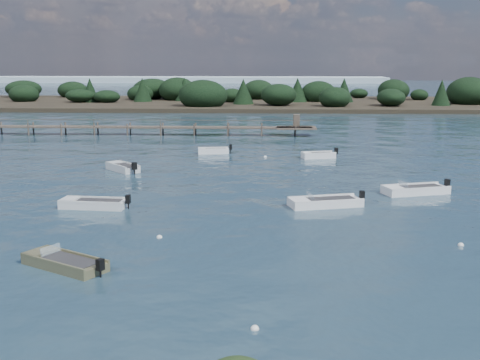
{
  "coord_description": "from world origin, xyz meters",
  "views": [
    {
      "loc": [
        0.21,
        -28.23,
        9.46
      ],
      "look_at": [
        -1.66,
        14.0,
        1.0
      ],
      "focal_mm": 45.0,
      "sensor_mm": 36.0,
      "label": 1
    }
  ],
  "objects_px": {
    "dinghy_mid_white_b": "(415,191)",
    "tender_far_grey": "(123,169)",
    "dinghy_near_olive": "(65,264)",
    "tender_far_white": "(213,152)",
    "dinghy_mid_grey": "(94,205)",
    "tender_far_grey_b": "(318,156)",
    "jetty": "(96,127)",
    "dinghy_mid_white_a": "(325,204)"
  },
  "relations": [
    {
      "from": "dinghy_mid_white_b",
      "to": "dinghy_near_olive",
      "type": "height_order",
      "value": "dinghy_mid_white_b"
    },
    {
      "from": "dinghy_mid_white_b",
      "to": "tender_far_grey_b",
      "type": "bearing_deg",
      "value": 109.74
    },
    {
      "from": "tender_far_white",
      "to": "jetty",
      "type": "bearing_deg",
      "value": 137.44
    },
    {
      "from": "dinghy_near_olive",
      "to": "tender_far_grey",
      "type": "relative_size",
      "value": 1.24
    },
    {
      "from": "tender_far_grey_b",
      "to": "jetty",
      "type": "height_order",
      "value": "jetty"
    },
    {
      "from": "dinghy_mid_white_a",
      "to": "tender_far_grey",
      "type": "height_order",
      "value": "tender_far_grey"
    },
    {
      "from": "dinghy_mid_grey",
      "to": "tender_far_grey_b",
      "type": "bearing_deg",
      "value": 51.93
    },
    {
      "from": "tender_far_grey_b",
      "to": "jetty",
      "type": "bearing_deg",
      "value": 146.8
    },
    {
      "from": "tender_far_grey",
      "to": "jetty",
      "type": "distance_m",
      "value": 27.14
    },
    {
      "from": "tender_far_grey_b",
      "to": "jetty",
      "type": "xyz_separation_m",
      "value": [
        -27.08,
        17.72,
        0.81
      ]
    },
    {
      "from": "dinghy_mid_white_b",
      "to": "dinghy_mid_white_a",
      "type": "bearing_deg",
      "value": -149.17
    },
    {
      "from": "dinghy_mid_white_b",
      "to": "tender_far_white",
      "type": "bearing_deg",
      "value": 131.58
    },
    {
      "from": "tender_far_white",
      "to": "tender_far_grey",
      "type": "height_order",
      "value": "tender_far_grey"
    },
    {
      "from": "dinghy_near_olive",
      "to": "tender_far_grey",
      "type": "bearing_deg",
      "value": 97.22
    },
    {
      "from": "dinghy_mid_white_b",
      "to": "dinghy_near_olive",
      "type": "distance_m",
      "value": 26.07
    },
    {
      "from": "jetty",
      "to": "tender_far_grey_b",
      "type": "bearing_deg",
      "value": -33.2
    },
    {
      "from": "dinghy_mid_white_b",
      "to": "tender_far_grey",
      "type": "xyz_separation_m",
      "value": [
        -23.19,
        8.01,
        0.02
      ]
    },
    {
      "from": "dinghy_mid_grey",
      "to": "tender_far_grey",
      "type": "distance_m",
      "value": 13.25
    },
    {
      "from": "tender_far_grey",
      "to": "tender_far_grey_b",
      "type": "bearing_deg",
      "value": 23.63
    },
    {
      "from": "dinghy_near_olive",
      "to": "tender_far_white",
      "type": "bearing_deg",
      "value": 83.65
    },
    {
      "from": "dinghy_mid_grey",
      "to": "dinghy_mid_white_b",
      "type": "xyz_separation_m",
      "value": [
        21.99,
        5.18,
        0.01
      ]
    },
    {
      "from": "dinghy_mid_white_a",
      "to": "jetty",
      "type": "bearing_deg",
      "value": 124.57
    },
    {
      "from": "dinghy_mid_white_b",
      "to": "jetty",
      "type": "bearing_deg",
      "value": 134.39
    },
    {
      "from": "dinghy_mid_white_a",
      "to": "dinghy_near_olive",
      "type": "bearing_deg",
      "value": -136.49
    },
    {
      "from": "tender_far_grey_b",
      "to": "tender_far_grey",
      "type": "height_order",
      "value": "tender_far_grey"
    },
    {
      "from": "dinghy_mid_grey",
      "to": "tender_far_grey",
      "type": "xyz_separation_m",
      "value": [
        -1.21,
        13.2,
        0.02
      ]
    },
    {
      "from": "dinghy_mid_white_b",
      "to": "dinghy_near_olive",
      "type": "bearing_deg",
      "value": -140.35
    },
    {
      "from": "dinghy_mid_grey",
      "to": "jetty",
      "type": "height_order",
      "value": "jetty"
    },
    {
      "from": "tender_far_white",
      "to": "dinghy_near_olive",
      "type": "height_order",
      "value": "tender_far_white"
    },
    {
      "from": "jetty",
      "to": "tender_far_white",
      "type": "bearing_deg",
      "value": -42.56
    },
    {
      "from": "tender_far_grey_b",
      "to": "dinghy_mid_white_a",
      "type": "xyz_separation_m",
      "value": [
        -1.23,
        -19.79,
        -0.02
      ]
    },
    {
      "from": "tender_far_grey_b",
      "to": "dinghy_near_olive",
      "type": "relative_size",
      "value": 0.82
    },
    {
      "from": "tender_far_grey_b",
      "to": "dinghy_mid_white_b",
      "type": "bearing_deg",
      "value": -70.26
    },
    {
      "from": "tender_far_grey",
      "to": "dinghy_mid_white_b",
      "type": "bearing_deg",
      "value": -19.06
    },
    {
      "from": "tender_far_white",
      "to": "tender_far_grey_b",
      "type": "relative_size",
      "value": 0.96
    },
    {
      "from": "dinghy_mid_grey",
      "to": "dinghy_near_olive",
      "type": "relative_size",
      "value": 1.04
    },
    {
      "from": "jetty",
      "to": "dinghy_mid_white_a",
      "type": "bearing_deg",
      "value": -55.43
    },
    {
      "from": "dinghy_mid_grey",
      "to": "jetty",
      "type": "bearing_deg",
      "value": 105.52
    },
    {
      "from": "tender_far_white",
      "to": "jetty",
      "type": "height_order",
      "value": "jetty"
    },
    {
      "from": "dinghy_mid_white_b",
      "to": "tender_far_grey",
      "type": "height_order",
      "value": "tender_far_grey"
    },
    {
      "from": "tender_far_white",
      "to": "tender_far_grey",
      "type": "bearing_deg",
      "value": -124.39
    },
    {
      "from": "tender_far_grey_b",
      "to": "dinghy_mid_grey",
      "type": "bearing_deg",
      "value": -128.07
    }
  ]
}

